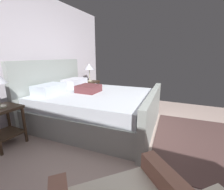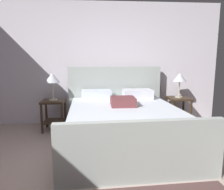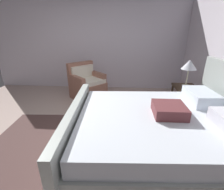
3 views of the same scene
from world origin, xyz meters
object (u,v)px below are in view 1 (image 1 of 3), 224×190
(nightstand_left, at_px, (3,120))
(bed, at_px, (93,106))
(table_lamp_right, at_px, (89,67))
(nightstand_right, at_px, (90,88))

(nightstand_left, bearing_deg, bed, -31.13)
(bed, distance_m, table_lamp_right, 1.69)
(bed, distance_m, nightstand_left, 1.49)
(table_lamp_right, xyz_separation_m, nightstand_left, (-2.55, -0.12, -0.60))
(nightstand_right, distance_m, table_lamp_right, 0.60)
(nightstand_right, bearing_deg, nightstand_left, -177.30)
(bed, xyz_separation_m, table_lamp_right, (1.28, 0.89, 0.66))
(nightstand_left, bearing_deg, nightstand_right, 2.70)
(bed, xyz_separation_m, nightstand_right, (1.28, 0.89, 0.05))
(bed, relative_size, nightstand_right, 3.94)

